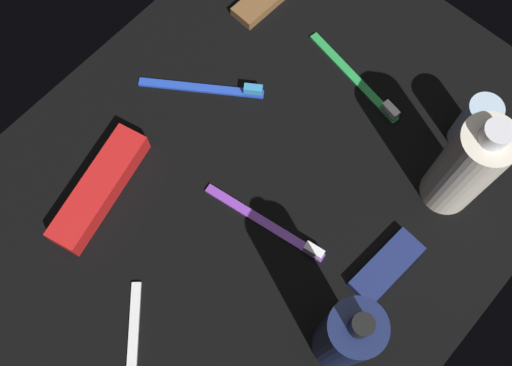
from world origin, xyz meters
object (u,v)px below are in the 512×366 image
toothbrush_blue (209,88)px  toothpaste_box_red (99,189)px  lotion_bottle (346,336)px  toothbrush_purple (271,226)px  toothbrush_green (359,81)px  bodywash_bottle (466,167)px  deodorant_stick (475,124)px  snack_bar_navy (387,267)px  toothbrush_white (131,365)px

toothbrush_blue → toothpaste_box_red: toothpaste_box_red is taller
lotion_bottle → toothbrush_purple: size_ratio=1.15×
toothbrush_purple → toothbrush_green: 24.96cm
bodywash_bottle → deodorant_stick: bodywash_bottle is taller
deodorant_stick → snack_bar_navy: bearing=8.5°
deodorant_stick → toothbrush_green: bearing=-79.4°
toothbrush_blue → toothbrush_green: (-15.17, 15.20, 0.00)cm
lotion_bottle → toothbrush_purple: 18.74cm
bodywash_bottle → toothbrush_purple: bearing=-35.5°
toothpaste_box_red → toothbrush_green: bearing=143.5°
snack_bar_navy → toothbrush_blue: bearing=-92.1°
deodorant_stick → toothbrush_blue: 36.54cm
lotion_bottle → toothbrush_white: bearing=-41.8°
toothbrush_green → snack_bar_navy: size_ratio=1.73×
snack_bar_navy → lotion_bottle: bearing=9.6°
toothbrush_white → toothpaste_box_red: (-12.77, -19.08, 0.99)cm
toothbrush_purple → toothpaste_box_red: size_ratio=1.02×
toothbrush_green → toothbrush_white: bearing=4.7°
toothbrush_purple → lotion_bottle: bearing=69.8°
toothbrush_purple → snack_bar_navy: 15.59cm
toothpaste_box_red → snack_bar_navy: (-17.44, 34.51, -0.85)cm
bodywash_bottle → deodorant_stick: (-8.06, -2.67, -4.20)cm
toothbrush_white → toothbrush_green: (-48.84, -4.03, 0.00)cm
bodywash_bottle → deodorant_stick: 9.47cm
deodorant_stick → toothbrush_blue: bearing=-59.9°
bodywash_bottle → toothpaste_box_red: 46.57cm
lotion_bottle → deodorant_stick: lotion_bottle is taller
deodorant_stick → toothbrush_purple: deodorant_stick is taller
snack_bar_navy → toothbrush_green: bearing=-130.1°
toothbrush_blue → toothbrush_white: bearing=29.7°
toothpaste_box_red → toothbrush_purple: bearing=106.3°
deodorant_stick → lotion_bottle: bearing=7.6°
lotion_bottle → toothpaste_box_red: bearing=-80.7°
toothbrush_white → snack_bar_navy: (-30.21, 15.43, 0.14)cm
toothpaste_box_red → toothbrush_white: bearing=42.4°
toothpaste_box_red → lotion_bottle: bearing=85.5°
lotion_bottle → toothbrush_purple: lotion_bottle is taller
snack_bar_navy → bodywash_bottle: bearing=-174.0°
toothbrush_white → toothpaste_box_red: bearing=-123.8°
toothbrush_white → snack_bar_navy: bearing=152.9°
lotion_bottle → toothbrush_blue: bearing=-112.8°
bodywash_bottle → toothbrush_purple: size_ratio=1.07×
lotion_bottle → snack_bar_navy: 14.34cm
lotion_bottle → toothbrush_purple: (-5.77, -15.67, -8.50)cm
bodywash_bottle → toothbrush_purple: (19.45, -13.89, -8.19)cm
lotion_bottle → toothbrush_blue: lotion_bottle is taller
lotion_bottle → toothbrush_white: size_ratio=1.47×
bodywash_bottle → toothbrush_blue: bearing=-73.4°
lotion_bottle → deodorant_stick: (-33.28, -4.45, -4.51)cm
toothbrush_blue → snack_bar_navy: 34.83cm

